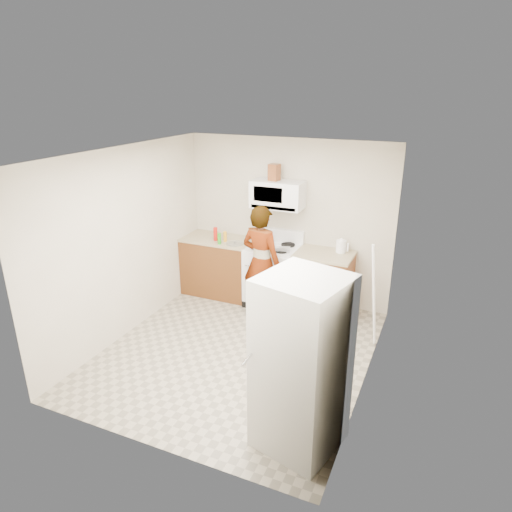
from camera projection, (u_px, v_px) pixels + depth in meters
The scene contains 20 objects.
floor at pixel (238, 351), 5.84m from camera, with size 3.60×3.60×0.00m, color gray.
back_wall at pixel (288, 222), 6.94m from camera, with size 3.20×0.02×2.50m, color beige.
right_wall at pixel (372, 282), 4.81m from camera, with size 0.02×3.60×2.50m, color beige.
cabinet_left at pixel (219, 267), 7.35m from camera, with size 1.12×0.62×0.90m, color brown.
counter_left at pixel (218, 239), 7.19m from camera, with size 1.14×0.64×0.04m, color tan.
cabinet_right at pixel (323, 284), 6.71m from camera, with size 0.80×0.62×0.90m, color brown.
counter_right at pixel (324, 255), 6.54m from camera, with size 0.82×0.64×0.04m, color tan.
gas_range at pixel (273, 274), 6.98m from camera, with size 0.76×0.65×1.13m.
microwave at pixel (278, 194), 6.66m from camera, with size 0.76×0.38×0.40m, color white.
person at pixel (261, 263), 6.47m from camera, with size 0.61×0.40×1.67m, color tan.
fridge at pixel (301, 365), 4.08m from camera, with size 0.70×0.70×1.70m, color silver.
kettle at pixel (341, 246), 6.56m from camera, with size 0.15×0.15×0.18m, color white.
jug at pixel (274, 172), 6.56m from camera, with size 0.14×0.14×0.24m, color brown.
saucepan at pixel (264, 236), 7.03m from camera, with size 0.22×0.22×0.12m, color #B8B9BD.
tray at pixel (281, 249), 6.63m from camera, with size 0.25×0.16×0.05m, color white.
bottle_spray at pixel (215, 234), 7.05m from camera, with size 0.06×0.06×0.21m, color red.
bottle_hot_sauce at pixel (225, 236), 7.01m from camera, with size 0.05×0.05×0.16m, color orange.
bottle_green_cap at pixel (219, 239), 6.89m from camera, with size 0.05×0.05×0.17m, color #27951B.
pot_lid at pixel (235, 243), 6.93m from camera, with size 0.27×0.27×0.01m, color white.
broom at pixel (374, 297), 5.64m from camera, with size 0.03×0.03×1.48m, color white.
Camera 1 is at (2.23, -4.52, 3.20)m, focal length 32.00 mm.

